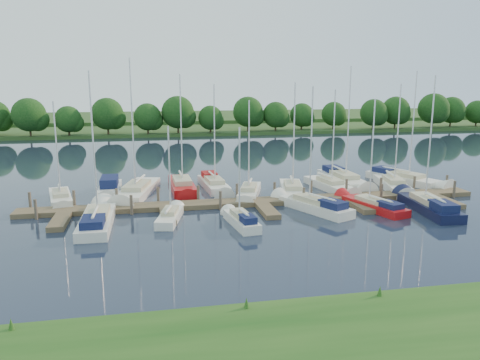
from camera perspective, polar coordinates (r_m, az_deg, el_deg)
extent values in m
plane|color=#1B2436|center=(33.42, 5.50, -6.36)|extent=(260.00, 260.00, 0.00)
cube|color=#184614|center=(19.86, 19.42, -19.70)|extent=(90.00, 10.00, 0.50)
cube|color=#4A3B29|center=(40.78, 2.35, -2.66)|extent=(40.00, 2.00, 0.40)
cube|color=#4A3B29|center=(37.50, -21.13, -4.77)|extent=(1.20, 4.00, 0.40)
cube|color=#4A3B29|center=(36.88, -8.79, -4.37)|extent=(1.20, 4.00, 0.40)
cube|color=#4A3B29|center=(37.97, 3.39, -3.77)|extent=(1.20, 4.00, 0.40)
cube|color=#4A3B29|center=(40.64, 14.40, -3.08)|extent=(1.20, 4.00, 0.40)
cube|color=#4A3B29|center=(44.60, 23.75, -2.41)|extent=(1.20, 4.00, 0.40)
cylinder|color=#473D33|center=(42.09, -24.20, -2.69)|extent=(0.24, 0.24, 2.00)
cylinder|color=#473D33|center=(41.42, -19.54, -2.55)|extent=(0.24, 0.24, 2.00)
cylinder|color=#473D33|center=(41.02, -14.77, -2.39)|extent=(0.24, 0.24, 2.00)
cylinder|color=#473D33|center=(40.92, -9.94, -2.20)|extent=(0.24, 0.24, 2.00)
cylinder|color=#473D33|center=(41.10, -5.12, -2.01)|extent=(0.24, 0.24, 2.00)
cylinder|color=#473D33|center=(41.57, -0.37, -1.80)|extent=(0.24, 0.24, 2.00)
cylinder|color=#473D33|center=(42.32, 4.23, -1.58)|extent=(0.24, 0.24, 2.00)
cylinder|color=#473D33|center=(43.34, 8.64, -1.37)|extent=(0.24, 0.24, 2.00)
cylinder|color=#473D33|center=(44.60, 12.83, -1.16)|extent=(0.24, 0.24, 2.00)
cylinder|color=#473D33|center=(46.08, 16.77, -0.95)|extent=(0.24, 0.24, 2.00)
cylinder|color=#473D33|center=(47.77, 20.45, -0.76)|extent=(0.24, 0.24, 2.00)
cylinder|color=#473D33|center=(49.64, 23.86, -0.57)|extent=(0.24, 0.24, 2.00)
cylinder|color=#473D33|center=(39.41, -23.62, -3.59)|extent=(0.24, 0.24, 2.00)
cylinder|color=#473D33|center=(38.43, -13.09, -3.26)|extent=(0.24, 0.24, 2.00)
cylinder|color=#473D33|center=(38.79, -2.39, -2.81)|extent=(0.24, 0.24, 2.00)
cylinder|color=#473D33|center=(40.44, 7.75, -2.30)|extent=(0.24, 0.24, 2.00)
cylinder|color=#473D33|center=(43.25, 16.84, -1.78)|extent=(0.24, 0.24, 2.00)
cylinder|color=#473D33|center=(47.00, 24.64, -1.29)|extent=(0.24, 0.24, 2.00)
cube|color=#29461B|center=(106.29, -5.99, 6.35)|extent=(180.00, 30.00, 0.60)
cube|color=#345625|center=(131.09, -6.96, 7.54)|extent=(220.00, 40.00, 1.40)
sphere|color=#10390F|center=(96.46, -27.19, 6.46)|extent=(4.19, 4.19, 4.19)
cylinder|color=#38281C|center=(95.32, -23.77, 5.40)|extent=(0.36, 0.36, 2.64)
sphere|color=#10390F|center=(95.07, -23.93, 7.33)|extent=(6.17, 6.17, 6.17)
sphere|color=#10390F|center=(95.04, -23.08, 6.86)|extent=(4.41, 4.41, 4.41)
cylinder|color=#38281C|center=(95.31, -19.38, 5.59)|extent=(0.36, 0.36, 2.17)
sphere|color=#10390F|center=(95.09, -19.49, 7.18)|extent=(5.07, 5.07, 5.07)
sphere|color=#10390F|center=(95.18, -18.79, 6.79)|extent=(3.62, 3.62, 3.62)
cylinder|color=#38281C|center=(93.33, -15.08, 5.72)|extent=(0.36, 0.36, 2.14)
sphere|color=#10390F|center=(93.11, -15.16, 7.32)|extent=(5.00, 5.00, 5.00)
sphere|color=#10390F|center=(93.29, -14.47, 6.93)|extent=(3.57, 3.57, 3.57)
cylinder|color=#38281C|center=(93.76, -11.69, 5.92)|extent=(0.36, 0.36, 2.19)
sphere|color=#10390F|center=(93.54, -11.76, 7.56)|extent=(5.11, 5.11, 5.11)
sphere|color=#10390F|center=(93.78, -11.06, 7.15)|extent=(3.65, 3.65, 3.65)
cylinder|color=#38281C|center=(91.58, -7.52, 5.97)|extent=(0.36, 0.36, 2.31)
sphere|color=#10390F|center=(91.34, -7.57, 7.73)|extent=(5.40, 5.40, 5.40)
sphere|color=#10390F|center=(91.67, -6.84, 7.28)|extent=(3.85, 3.85, 3.85)
cylinder|color=#38281C|center=(94.45, -3.22, 6.33)|extent=(0.36, 0.36, 2.63)
sphere|color=#10390F|center=(94.19, -3.25, 8.27)|extent=(6.14, 6.14, 6.14)
sphere|color=#10390F|center=(94.63, -2.46, 7.77)|extent=(4.38, 4.38, 4.38)
cylinder|color=#38281C|center=(93.90, 0.66, 6.21)|extent=(0.36, 0.36, 2.30)
sphere|color=#10390F|center=(93.67, 0.67, 7.93)|extent=(5.38, 5.38, 5.38)
sphere|color=#10390F|center=(94.16, 1.34, 7.48)|extent=(3.84, 3.84, 3.84)
cylinder|color=#38281C|center=(97.50, 4.39, 6.35)|extent=(0.36, 0.36, 2.17)
sphere|color=#10390F|center=(97.28, 4.41, 7.90)|extent=(5.07, 5.07, 5.07)
sphere|color=#10390F|center=(97.82, 4.99, 7.49)|extent=(3.62, 3.62, 3.62)
cylinder|color=#38281C|center=(96.62, 8.53, 6.33)|extent=(0.36, 0.36, 2.61)
sphere|color=#10390F|center=(96.37, 8.59, 8.22)|extent=(6.08, 6.08, 6.08)
sphere|color=#10390F|center=(97.06, 9.27, 7.71)|extent=(4.35, 4.35, 4.35)
cylinder|color=#38281C|center=(101.68, 12.07, 6.37)|extent=(0.36, 0.36, 2.24)
sphere|color=#10390F|center=(101.47, 12.13, 7.90)|extent=(5.22, 5.22, 5.22)
sphere|color=#10390F|center=(102.14, 12.65, 7.49)|extent=(3.73, 3.73, 3.73)
cylinder|color=#38281C|center=(102.90, 15.73, 6.18)|extent=(0.36, 0.36, 1.99)
sphere|color=#10390F|center=(102.70, 15.81, 7.53)|extent=(4.65, 4.65, 4.65)
sphere|color=#10390F|center=(103.38, 16.23, 7.16)|extent=(3.32, 3.32, 3.32)
cylinder|color=#38281C|center=(105.95, 19.53, 6.15)|extent=(0.36, 0.36, 2.18)
sphere|color=#10390F|center=(105.75, 19.63, 7.58)|extent=(5.08, 5.08, 5.08)
sphere|color=#10390F|center=(106.52, 20.06, 7.18)|extent=(3.63, 3.63, 3.63)
cylinder|color=#38281C|center=(109.79, 22.53, 6.21)|extent=(0.36, 0.36, 2.57)
sphere|color=#10390F|center=(109.58, 22.66, 7.84)|extent=(6.00, 6.00, 6.00)
sphere|color=#10390F|center=(110.50, 23.13, 7.38)|extent=(4.28, 4.28, 4.28)
cylinder|color=#38281C|center=(113.41, 24.39, 6.11)|extent=(0.36, 0.36, 2.21)
sphere|color=#10390F|center=(113.22, 24.51, 7.47)|extent=(5.15, 5.15, 5.15)
sphere|color=#10390F|center=(114.06, 24.88, 7.09)|extent=(3.68, 3.68, 3.68)
cylinder|color=#38281C|center=(118.36, 27.16, 6.22)|extent=(0.36, 0.36, 2.84)
cube|color=silver|center=(44.77, -21.03, -2.20)|extent=(3.00, 6.32, 0.98)
cone|color=silver|center=(41.81, -20.82, -3.15)|extent=(1.30, 2.27, 0.85)
cube|color=#B4AD8B|center=(44.34, -21.07, -1.53)|extent=(1.85, 2.96, 0.45)
cylinder|color=silver|center=(43.34, -21.44, 3.51)|extent=(0.12, 0.12, 8.23)
cylinder|color=silver|center=(45.16, -21.16, -0.84)|extent=(0.70, 2.70, 0.10)
cylinder|color=silver|center=(45.16, -21.16, -0.84)|extent=(0.73, 2.42, 0.20)
cube|color=silver|center=(46.54, -15.57, -1.33)|extent=(1.99, 5.90, 1.10)
cone|color=silver|center=(43.68, -15.84, -2.19)|extent=(0.98, 1.77, 0.97)
cube|color=#121A40|center=(46.35, -15.63, -0.25)|extent=(1.58, 3.25, 0.99)
cube|color=silver|center=(45.43, -12.31, -1.48)|extent=(4.38, 9.05, 1.14)
cone|color=silver|center=(41.35, -13.81, -2.87)|extent=(1.89, 3.25, 1.22)
cube|color=#B4AD8B|center=(44.86, -12.49, -0.69)|extent=(2.68, 4.24, 0.52)
cylinder|color=silver|center=(43.58, -12.97, 6.56)|extent=(0.12, 0.12, 11.78)
cylinder|color=silver|center=(46.01, -12.11, 0.16)|extent=(1.00, 3.85, 0.10)
cylinder|color=silver|center=(46.01, -12.11, 0.16)|extent=(0.99, 3.44, 0.20)
cube|color=#AE1012|center=(46.56, -7.10, -0.97)|extent=(2.39, 7.73, 1.25)
cone|color=#AE1012|center=(42.85, -6.58, -2.08)|extent=(1.16, 2.72, 1.07)
cube|color=#B4AD8B|center=(46.02, -7.07, -0.08)|extent=(1.72, 3.50, 0.57)
cylinder|color=silver|center=(44.87, -7.19, 6.08)|extent=(0.12, 0.12, 10.34)
cylinder|color=silver|center=(47.05, -7.23, 0.74)|extent=(0.21, 3.45, 0.10)
cylinder|color=silver|center=(47.05, -7.23, 0.74)|extent=(0.30, 3.07, 0.20)
cube|color=silver|center=(46.80, -3.24, -0.83)|extent=(2.52, 7.16, 1.15)
cone|color=silver|center=(43.46, -2.25, -1.81)|extent=(1.18, 2.53, 0.98)
cube|color=#B4AD8B|center=(46.31, -3.16, -0.03)|extent=(1.72, 3.27, 0.52)
cube|color=maroon|center=(48.51, -3.75, 0.63)|extent=(1.54, 2.21, 0.57)
cylinder|color=silver|center=(45.24, -3.13, 5.57)|extent=(0.12, 0.12, 9.48)
cylinder|color=silver|center=(47.23, -3.44, 0.72)|extent=(0.35, 3.16, 0.10)
cylinder|color=silver|center=(47.23, -3.44, 0.72)|extent=(0.43, 2.82, 0.20)
cube|color=silver|center=(43.81, 1.15, -1.69)|extent=(3.45, 6.28, 1.07)
cone|color=silver|center=(40.89, 0.74, -2.68)|extent=(1.45, 2.28, 0.85)
cube|color=#B4AD8B|center=(43.36, 1.12, -0.92)|extent=(2.04, 2.98, 0.48)
cylinder|color=silver|center=(42.37, 1.10, 4.19)|extent=(0.12, 0.12, 8.17)
cylinder|color=silver|center=(44.16, 1.24, -0.17)|extent=(0.92, 2.63, 0.10)
cylinder|color=silver|center=(44.16, 1.24, -0.17)|extent=(0.92, 2.37, 0.20)
cube|color=silver|center=(44.82, 6.36, -1.45)|extent=(3.54, 7.43, 1.11)
cone|color=silver|center=(41.35, 6.73, -2.60)|extent=(1.53, 2.67, 1.00)
cube|color=#B4AD8B|center=(44.31, 6.41, -0.68)|extent=(2.18, 3.48, 0.50)
cylinder|color=silver|center=(43.19, 6.59, 5.30)|extent=(0.12, 0.12, 9.67)
cylinder|color=silver|center=(45.28, 6.32, 0.12)|extent=(0.81, 3.17, 0.10)
cylinder|color=silver|center=(45.28, 6.32, 0.12)|extent=(0.83, 2.84, 0.20)
cube|color=silver|center=(47.44, 10.66, -0.84)|extent=(2.98, 6.90, 1.10)
cone|color=silver|center=(44.71, 12.87, -1.72)|extent=(1.32, 2.46, 0.94)
cube|color=#B4AD8B|center=(47.02, 10.90, -0.09)|extent=(1.90, 3.20, 0.50)
cylinder|color=silver|center=(46.04, 11.33, 5.14)|extent=(0.12, 0.12, 9.02)
cylinder|color=silver|center=(47.77, 10.29, 0.62)|extent=(0.61, 2.98, 0.10)
cylinder|color=silver|center=(47.77, 10.29, 0.62)|extent=(0.65, 2.67, 0.20)
cube|color=silver|center=(50.35, 12.35, -0.18)|extent=(2.59, 8.36, 1.21)
cone|color=silver|center=(46.72, 14.48, -1.21)|extent=(1.25, 2.94, 1.16)
cube|color=#B4AD8B|center=(49.83, 12.59, 0.61)|extent=(1.86, 3.78, 0.55)
cube|color=#121A40|center=(52.24, 11.32, 1.30)|extent=(1.70, 2.54, 0.61)
cylinder|color=silver|center=(48.71, 13.08, 6.79)|extent=(0.12, 0.12, 11.19)
cylinder|color=silver|center=(50.85, 12.02, 1.36)|extent=(0.22, 3.73, 0.10)
cylinder|color=silver|center=(50.85, 12.02, 1.36)|extent=(0.31, 3.32, 0.20)
cube|color=silver|center=(49.09, 18.02, -0.80)|extent=(3.42, 7.29, 1.20)
cone|color=silver|center=(45.83, 19.25, -1.76)|extent=(1.49, 2.61, 0.98)
cube|color=#B4AD8B|center=(48.61, 18.20, 0.01)|extent=(2.12, 3.40, 0.55)
cylinder|color=silver|center=(47.59, 18.67, 5.32)|extent=(0.12, 0.12, 9.49)
cylinder|color=silver|center=(49.51, 17.89, 0.75)|extent=(0.77, 3.11, 0.10)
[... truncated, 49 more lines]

